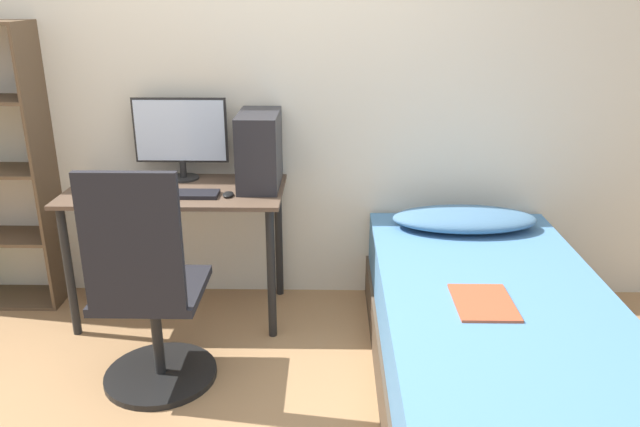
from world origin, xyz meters
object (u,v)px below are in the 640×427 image
bed (493,345)px  office_chair (149,306)px  keyboard (177,194)px  monitor (181,134)px  pc_tower (260,150)px

bed → office_chair: bearing=179.0°
keyboard → bed: bearing=-22.0°
office_chair → bed: size_ratio=0.53×
keyboard → monitor: bearing=95.9°
monitor → keyboard: size_ratio=1.19×
keyboard → pc_tower: bearing=24.3°
bed → keyboard: size_ratio=4.75×
monitor → pc_tower: bearing=-15.5°
monitor → pc_tower: monitor is taller
office_chair → bed: office_chair is taller
monitor → pc_tower: (0.44, -0.12, -0.05)m
pc_tower → bed: bearing=-35.9°
keyboard → pc_tower: size_ratio=1.06×
monitor → keyboard: (0.03, -0.31, -0.24)m
bed → pc_tower: size_ratio=5.05×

